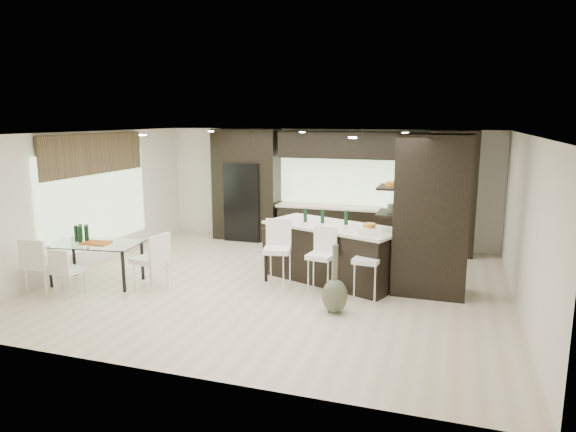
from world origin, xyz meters
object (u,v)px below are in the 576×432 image
(kitchen_island, at_px, (332,253))
(chair_far, at_px, (43,268))
(stool_left, at_px, (277,263))
(stool_right, at_px, (366,273))
(floor_vase, at_px, (335,279))
(chair_near, at_px, (69,274))
(dining_table, at_px, (97,263))
(chair_end, at_px, (150,264))
(stool_mid, at_px, (321,268))
(bench, at_px, (333,262))

(kitchen_island, height_order, chair_far, kitchen_island)
(kitchen_island, height_order, stool_left, kitchen_island)
(stool_right, bearing_deg, stool_left, -173.89)
(stool_right, bearing_deg, floor_vase, -111.50)
(kitchen_island, height_order, chair_near, kitchen_island)
(dining_table, relative_size, chair_end, 1.66)
(stool_right, bearing_deg, stool_mid, -174.38)
(bench, bearing_deg, stool_right, -69.20)
(kitchen_island, xyz_separation_m, chair_near, (-4.00, -2.22, -0.13))
(bench, relative_size, dining_table, 0.94)
(kitchen_island, relative_size, stool_left, 2.52)
(bench, bearing_deg, floor_vase, -92.58)
(kitchen_island, relative_size, stool_mid, 2.69)
(bench, bearing_deg, kitchen_island, -97.87)
(bench, height_order, chair_far, chair_far)
(dining_table, bearing_deg, chair_near, -97.69)
(dining_table, bearing_deg, stool_right, -0.00)
(kitchen_island, xyz_separation_m, chair_end, (-2.89, -1.49, -0.06))
(stool_right, relative_size, chair_far, 1.02)
(stool_left, height_order, dining_table, stool_left)
(stool_mid, height_order, dining_table, stool_mid)
(stool_left, xyz_separation_m, chair_end, (-2.11, -0.63, -0.03))
(stool_right, bearing_deg, chair_far, -159.43)
(stool_right, bearing_deg, kitchen_island, 137.96)
(stool_right, height_order, bench, stool_right)
(dining_table, bearing_deg, bench, 15.53)
(stool_mid, relative_size, bench, 0.65)
(stool_mid, relative_size, chair_far, 1.02)
(chair_near, bearing_deg, stool_right, 18.58)
(chair_near, xyz_separation_m, chair_far, (-0.48, -0.04, 0.07))
(stool_right, xyz_separation_m, chair_far, (-5.26, -1.41, -0.01))
(stool_right, height_order, chair_far, stool_right)
(bench, height_order, chair_end, chair_end)
(stool_mid, bearing_deg, chair_end, -158.60)
(stool_left, relative_size, bench, 0.69)
(stool_mid, xyz_separation_m, chair_near, (-4.00, -1.37, -0.08))
(floor_vase, bearing_deg, chair_near, -171.53)
(bench, bearing_deg, dining_table, -173.30)
(stool_left, distance_m, chair_end, 2.21)
(kitchen_island, relative_size, chair_near, 3.21)
(dining_table, height_order, chair_far, chair_far)
(stool_mid, bearing_deg, chair_near, -152.20)
(stool_left, xyz_separation_m, dining_table, (-3.22, -0.63, -0.13))
(stool_left, relative_size, chair_near, 1.27)
(chair_far, bearing_deg, stool_mid, 15.41)
(stool_right, relative_size, dining_table, 0.60)
(kitchen_island, distance_m, chair_near, 4.57)
(kitchen_island, bearing_deg, stool_left, -111.11)
(stool_left, distance_m, dining_table, 3.29)
(bench, bearing_deg, stool_left, -141.22)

